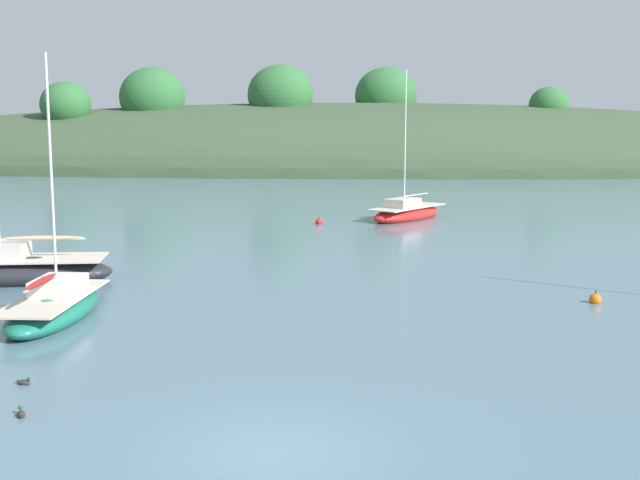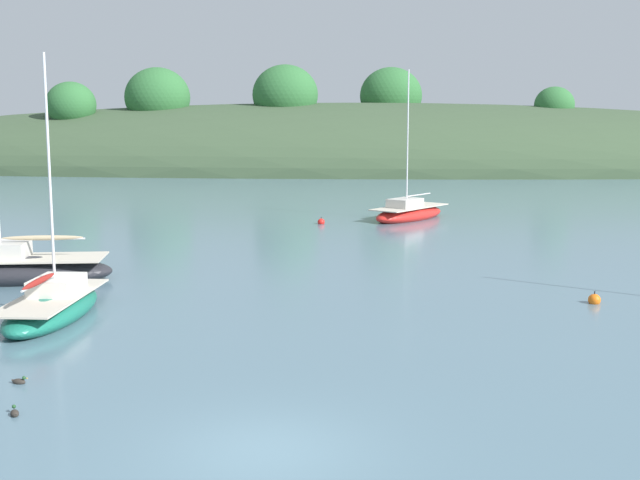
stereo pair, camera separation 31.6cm
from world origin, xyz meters
name	(u,v)px [view 1 (the left image)]	position (x,y,z in m)	size (l,w,h in m)	color
ground_plane	(274,451)	(0.00, 0.00, 0.00)	(400.00, 400.00, 0.00)	slate
far_shoreline_hill	(343,167)	(-0.16, 88.78, 0.15)	(150.00, 36.00, 20.97)	#384C33
sailboat_yellow_far	(55,307)	(-8.20, 10.33, 0.39)	(2.15, 6.25, 8.75)	#196B56
sailboat_white_near	(10,270)	(-12.20, 16.27, 0.47)	(8.22, 3.77, 11.50)	#232328
sailboat_red_portside	(406,213)	(4.76, 37.20, 0.41)	(5.80, 6.86, 9.66)	red
mooring_buoy_outer	(595,299)	(10.05, 13.49, 0.12)	(0.44, 0.44, 0.54)	orange
mooring_buoy_inner	(319,222)	(-0.72, 34.54, 0.12)	(0.44, 0.44, 0.54)	red
duck_lead	(21,414)	(-5.75, 1.64, 0.05)	(0.32, 0.41, 0.24)	#2D2823
duck_lone_right	(24,382)	(-6.55, 3.78, 0.05)	(0.43, 0.24, 0.24)	#2D2823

